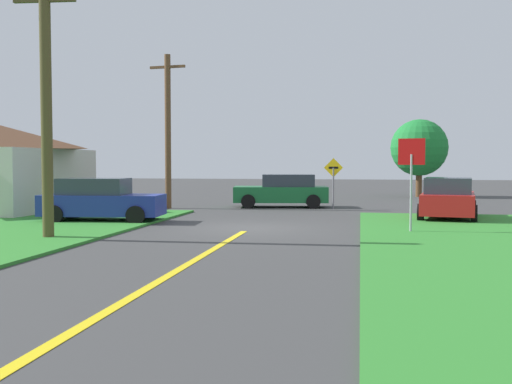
% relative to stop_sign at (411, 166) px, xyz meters
% --- Properties ---
extents(ground_plane, '(120.00, 120.00, 0.00)m').
position_rel_stop_sign_xyz_m(ground_plane, '(-5.18, 0.67, -2.09)').
color(ground_plane, '#3D3D3D').
extents(lane_stripe_center, '(0.20, 14.00, 0.01)m').
position_rel_stop_sign_xyz_m(lane_stripe_center, '(-5.18, -7.33, -2.08)').
color(lane_stripe_center, yellow).
rests_on(lane_stripe_center, ground).
extents(stop_sign, '(0.80, 0.20, 2.93)m').
position_rel_stop_sign_xyz_m(stop_sign, '(0.00, 0.00, 0.00)').
color(stop_sign, '#9EA0A8').
rests_on(stop_sign, ground).
extents(car_approaching_junction, '(4.79, 2.61, 1.62)m').
position_rel_stop_sign_xyz_m(car_approaching_junction, '(-5.31, 10.23, -1.28)').
color(car_approaching_junction, '#196B33').
rests_on(car_approaching_junction, ground).
extents(car_on_crossroad, '(2.61, 4.35, 1.62)m').
position_rel_stop_sign_xyz_m(car_on_crossroad, '(1.79, 4.96, -1.28)').
color(car_on_crossroad, red).
rests_on(car_on_crossroad, ground).
extents(parked_car_near_building, '(4.50, 2.22, 1.62)m').
position_rel_stop_sign_xyz_m(parked_car_near_building, '(-10.95, 1.68, -1.28)').
color(parked_car_near_building, navy).
rests_on(parked_car_near_building, ground).
extents(utility_pole_near, '(1.80, 0.32, 7.33)m').
position_rel_stop_sign_xyz_m(utility_pole_near, '(-10.30, -3.21, 1.68)').
color(utility_pole_near, '#4D4525').
rests_on(utility_pole_near, ground).
extents(utility_pole_mid, '(1.80, 0.34, 7.32)m').
position_rel_stop_sign_xyz_m(utility_pole_mid, '(-10.62, 8.54, 1.70)').
color(utility_pole_mid, brown).
rests_on(utility_pole_mid, ground).
extents(direction_sign, '(0.90, 0.10, 2.41)m').
position_rel_stop_sign_xyz_m(direction_sign, '(-2.80, 9.52, -0.59)').
color(direction_sign, slate).
rests_on(direction_sign, ground).
extents(oak_tree_left, '(3.64, 3.64, 4.98)m').
position_rel_stop_sign_xyz_m(oak_tree_left, '(2.17, 20.75, 1.06)').
color(oak_tree_left, brown).
rests_on(oak_tree_left, ground).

